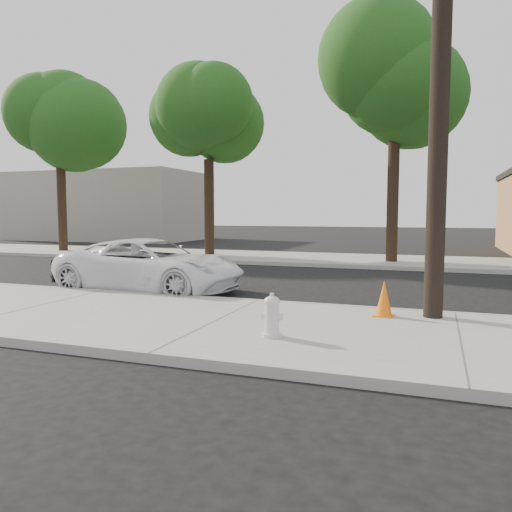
% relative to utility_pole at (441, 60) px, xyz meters
% --- Properties ---
extents(ground, '(120.00, 120.00, 0.00)m').
position_rel_utility_pole_xyz_m(ground, '(-3.60, 2.70, -4.70)').
color(ground, black).
rests_on(ground, ground).
extents(near_sidewalk, '(90.00, 4.40, 0.15)m').
position_rel_utility_pole_xyz_m(near_sidewalk, '(-3.60, -1.60, -4.62)').
color(near_sidewalk, gray).
rests_on(near_sidewalk, ground).
extents(far_sidewalk, '(90.00, 5.00, 0.15)m').
position_rel_utility_pole_xyz_m(far_sidewalk, '(-3.60, 11.20, -4.62)').
color(far_sidewalk, gray).
rests_on(far_sidewalk, ground).
extents(curb_near, '(90.00, 0.12, 0.16)m').
position_rel_utility_pole_xyz_m(curb_near, '(-3.60, 0.60, -4.62)').
color(curb_near, '#9E9B93').
rests_on(curb_near, ground).
extents(building_far, '(14.00, 8.00, 5.00)m').
position_rel_utility_pole_xyz_m(building_far, '(-23.60, 22.70, -2.20)').
color(building_far, gray).
rests_on(building_far, ground).
extents(utility_pole, '(1.40, 0.34, 9.00)m').
position_rel_utility_pole_xyz_m(utility_pole, '(0.00, 0.00, 0.00)').
color(utility_pole, black).
rests_on(utility_pole, near_sidewalk).
extents(tree_a, '(4.65, 4.50, 9.00)m').
position_rel_utility_pole_xyz_m(tree_a, '(-17.40, 10.55, 1.83)').
color(tree_a, black).
rests_on(tree_a, far_sidewalk).
extents(tree_b, '(4.34, 4.20, 8.45)m').
position_rel_utility_pole_xyz_m(tree_b, '(-9.41, 10.76, 1.45)').
color(tree_b, black).
rests_on(tree_b, far_sidewalk).
extents(tree_c, '(4.96, 4.80, 9.55)m').
position_rel_utility_pole_xyz_m(tree_c, '(-1.38, 10.34, 2.21)').
color(tree_c, black).
rests_on(tree_c, far_sidewalk).
extents(police_cruiser, '(5.02, 2.46, 1.37)m').
position_rel_utility_pole_xyz_m(police_cruiser, '(-6.94, 1.66, -4.01)').
color(police_cruiser, white).
rests_on(police_cruiser, ground).
extents(fire_hydrant, '(0.32, 0.31, 0.63)m').
position_rel_utility_pole_xyz_m(fire_hydrant, '(-2.31, -2.36, -4.24)').
color(fire_hydrant, silver).
rests_on(fire_hydrant, near_sidewalk).
extents(traffic_cone, '(0.40, 0.40, 0.67)m').
position_rel_utility_pole_xyz_m(traffic_cone, '(-0.85, -0.22, -4.23)').
color(traffic_cone, orange).
rests_on(traffic_cone, near_sidewalk).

